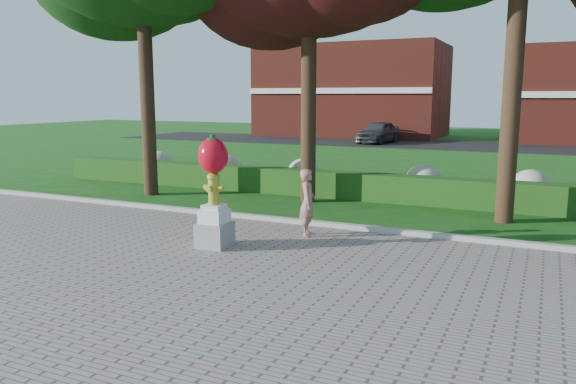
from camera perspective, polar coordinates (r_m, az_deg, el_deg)
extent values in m
plane|color=#174B12|center=(10.58, -0.65, -7.22)|extent=(100.00, 100.00, 0.00)
cube|color=gray|center=(7.40, -14.61, -15.03)|extent=(40.00, 14.00, 0.04)
cube|color=#ADADA5|center=(13.24, 4.97, -3.46)|extent=(40.00, 0.18, 0.15)
cube|color=#154714|center=(16.93, 9.62, 0.44)|extent=(24.00, 0.70, 0.80)
ellipsoid|color=#B5B98E|center=(21.88, -12.99, 2.79)|extent=(1.10, 1.10, 0.99)
ellipsoid|color=#B5B98E|center=(20.19, -6.24, 2.42)|extent=(1.10, 1.10, 0.99)
ellipsoid|color=#B5B98E|center=(18.82, 1.61, 1.95)|extent=(1.10, 1.10, 0.99)
ellipsoid|color=#B5B98E|center=(17.64, 13.63, 1.16)|extent=(1.10, 1.10, 0.99)
ellipsoid|color=#B5B98E|center=(17.32, 23.40, 0.48)|extent=(1.10, 1.10, 0.99)
cube|color=black|center=(37.52, 18.19, 4.50)|extent=(50.00, 8.00, 0.02)
cube|color=maroon|center=(45.47, 6.58, 10.14)|extent=(14.00, 8.00, 7.00)
cylinder|color=black|center=(18.14, -14.14, 10.28)|extent=(0.44, 0.44, 6.72)
cylinder|color=black|center=(16.42, 2.10, 9.68)|extent=(0.44, 0.44, 6.16)
cylinder|color=black|center=(14.67, 21.92, 11.19)|extent=(0.44, 0.44, 7.28)
cube|color=gray|center=(11.59, -7.46, -4.32)|extent=(0.63, 0.63, 0.50)
cube|color=silver|center=(11.51, -7.50, -2.43)|extent=(0.51, 0.51, 0.28)
cube|color=silver|center=(11.47, -7.52, -1.50)|extent=(0.41, 0.41, 0.10)
cylinder|color=#999921|center=(11.41, -7.55, 0.12)|extent=(0.22, 0.22, 0.56)
ellipsoid|color=#999921|center=(11.37, -7.59, 1.52)|extent=(0.26, 0.26, 0.18)
cylinder|color=#999921|center=(11.48, -8.24, 0.47)|extent=(0.12, 0.11, 0.11)
cylinder|color=#999921|center=(11.31, -6.88, 0.37)|extent=(0.12, 0.11, 0.11)
cylinder|color=#999921|center=(11.27, -7.97, 0.31)|extent=(0.12, 0.12, 0.12)
cylinder|color=#999921|center=(11.36, -7.60, 1.92)|extent=(0.08, 0.08, 0.05)
ellipsoid|color=#BB091A|center=(11.31, -7.63, 3.67)|extent=(0.63, 0.56, 0.73)
ellipsoid|color=#BB091A|center=(11.41, -8.40, 3.60)|extent=(0.31, 0.31, 0.46)
ellipsoid|color=#BB091A|center=(11.22, -6.86, 3.54)|extent=(0.31, 0.31, 0.46)
cylinder|color=#125118|center=(11.28, -7.68, 5.49)|extent=(0.10, 0.10, 0.12)
ellipsoid|color=#125118|center=(11.28, -7.67, 5.34)|extent=(0.24, 0.24, 0.08)
imported|color=#A5725E|center=(12.29, 2.02, -1.09)|extent=(0.51, 0.63, 1.49)
imported|color=#393B40|center=(38.06, 9.14, 6.05)|extent=(2.28, 4.49, 1.47)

